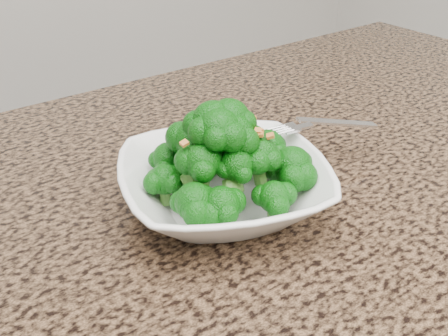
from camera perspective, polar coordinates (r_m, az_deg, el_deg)
granite_counter at (r=0.53m, az=2.30°, el=-12.62°), size 1.64×1.04×0.03m
bowl at (r=0.60m, az=-0.00°, el=-1.89°), size 0.29×0.29×0.05m
broccoli_pile at (r=0.57m, az=-0.00°, el=3.77°), size 0.20×0.20×0.08m
garlic_topping at (r=0.55m, az=-0.00°, el=7.65°), size 0.12×0.12×0.01m
fork at (r=0.67m, az=8.29°, el=4.27°), size 0.18×0.08×0.01m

